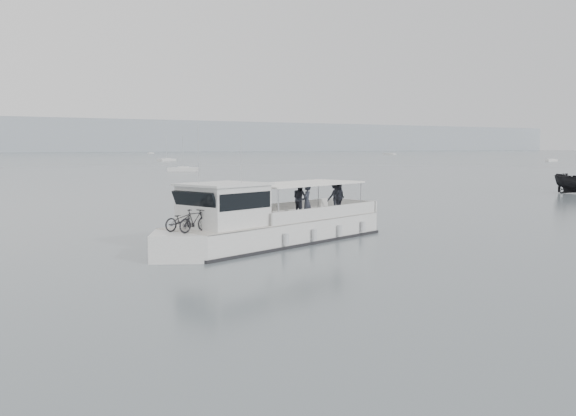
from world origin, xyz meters
TOP-DOWN VIEW (x-y plane):
  - ground at (0.00, 0.00)m, footprint 1400.00×1400.00m
  - tour_boat at (-5.77, 2.59)m, footprint 13.31×6.64m
  - moored_fleet at (36.43, 227.91)m, footprint 338.09×293.40m

SIDE VIEW (x-z plane):
  - ground at x=0.00m, z-range 0.00..0.00m
  - moored_fleet at x=36.43m, z-range -4.69..5.42m
  - tour_boat at x=-5.77m, z-range -1.89..3.74m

